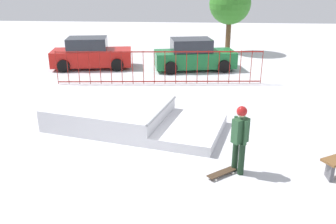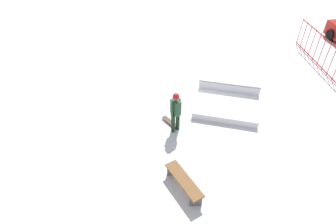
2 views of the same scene
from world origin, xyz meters
name	(u,v)px [view 1 (image 1 of 2)]	position (x,y,z in m)	size (l,w,h in m)	color
ground_plane	(139,144)	(0.00, 0.00, 0.00)	(60.00, 60.00, 0.00)	silver
skate_ramp	(123,117)	(-0.69, 1.33, 0.32)	(5.87, 3.83, 0.74)	silver
skater	(240,135)	(2.66, -1.36, 1.01)	(0.44, 0.40, 1.73)	black
skateboard	(221,173)	(2.26, -1.56, 0.08)	(0.75, 0.66, 0.09)	#3F2D1E
perimeter_fence	(160,67)	(0.00, 6.28, 0.77)	(9.16, 0.84, 1.50)	maroon
parked_car_red	(91,54)	(-3.91, 9.05, 0.72)	(4.32, 2.43, 1.60)	red
parked_car_green	(194,56)	(1.51, 9.08, 0.72)	(4.35, 2.53, 1.60)	#196B33
distant_tree	(230,4)	(3.65, 13.81, 3.01)	(2.56, 2.56, 4.31)	brown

